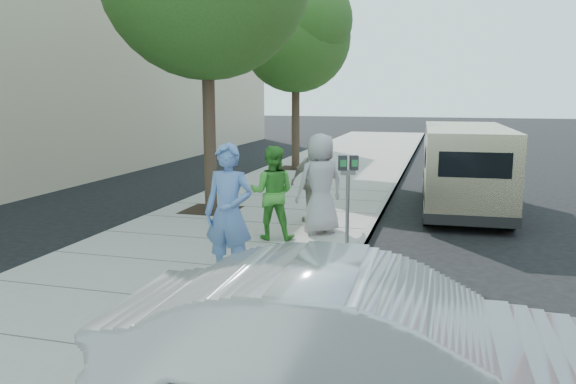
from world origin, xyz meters
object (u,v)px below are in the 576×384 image
(tree_far, at_px, (297,32))
(person_gray_shirt, at_px, (320,184))
(person_officer, at_px, (229,213))
(person_striped_polo, at_px, (314,181))
(person_green_shirt, at_px, (272,193))
(sedan, at_px, (368,356))
(van, at_px, (464,166))
(parking_meter, at_px, (348,181))

(tree_far, xyz_separation_m, person_gray_shirt, (2.82, -9.02, -3.78))
(person_officer, distance_m, person_striped_polo, 3.96)
(person_green_shirt, bearing_deg, sedan, 107.56)
(tree_far, relative_size, person_gray_shirt, 3.39)
(tree_far, relative_size, sedan, 1.49)
(sedan, distance_m, person_officer, 3.83)
(tree_far, relative_size, person_green_shirt, 3.78)
(van, height_order, person_gray_shirt, person_gray_shirt)
(parking_meter, bearing_deg, van, 44.82)
(person_green_shirt, xyz_separation_m, person_striped_polo, (0.44, 1.52, 0.00))
(person_officer, xyz_separation_m, person_gray_shirt, (0.65, 3.08, -0.03))
(parking_meter, height_order, person_officer, person_officer)
(van, height_order, person_officer, person_officer)
(parking_meter, xyz_separation_m, person_gray_shirt, (-0.68, 0.92, -0.21))
(sedan, bearing_deg, van, -6.97)
(tree_far, relative_size, person_officer, 3.29)
(person_gray_shirt, bearing_deg, person_officer, 39.44)
(person_officer, distance_m, person_green_shirt, 2.43)
(tree_far, bearing_deg, person_gray_shirt, -72.63)
(tree_far, xyz_separation_m, person_striped_polo, (2.50, -8.16, -3.87))
(person_green_shirt, height_order, person_striped_polo, person_striped_polo)
(sedan, distance_m, person_gray_shirt, 6.32)
(person_officer, relative_size, person_green_shirt, 1.15)
(tree_far, height_order, person_green_shirt, tree_far)
(parking_meter, height_order, van, van)
(parking_meter, xyz_separation_m, person_green_shirt, (-1.44, 0.27, -0.31))
(van, relative_size, sedan, 1.27)
(van, bearing_deg, sedan, -98.22)
(van, relative_size, person_green_shirt, 3.22)
(tree_far, bearing_deg, person_green_shirt, -77.94)
(tree_far, bearing_deg, person_striped_polo, -72.95)
(sedan, bearing_deg, person_green_shirt, 23.47)
(parking_meter, relative_size, person_gray_shirt, 0.84)
(van, xyz_separation_m, person_officer, (-3.37, -6.79, 0.07))
(tree_far, height_order, parking_meter, tree_far)
(tree_far, height_order, van, tree_far)
(sedan, xyz_separation_m, person_striped_polo, (-2.04, 6.93, 0.30))
(tree_far, distance_m, van, 8.58)
(sedan, bearing_deg, person_gray_shirt, 14.72)
(parking_meter, bearing_deg, person_gray_shirt, 105.06)
(person_gray_shirt, height_order, person_striped_polo, person_gray_shirt)
(person_green_shirt, bearing_deg, tree_far, -84.93)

